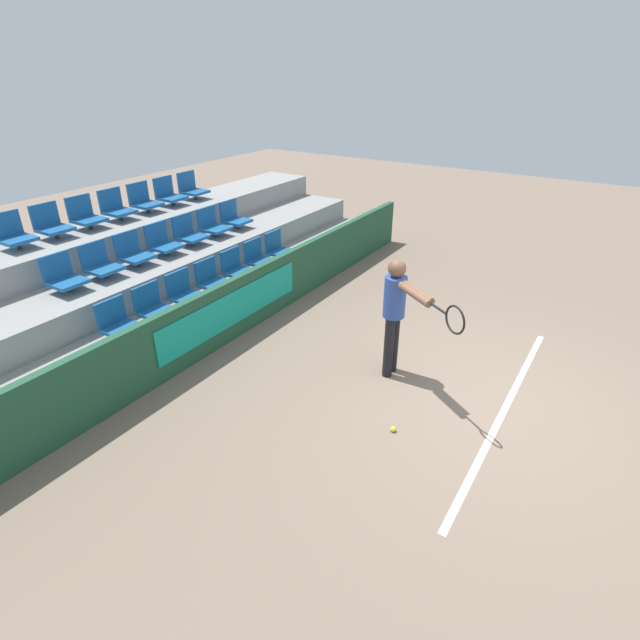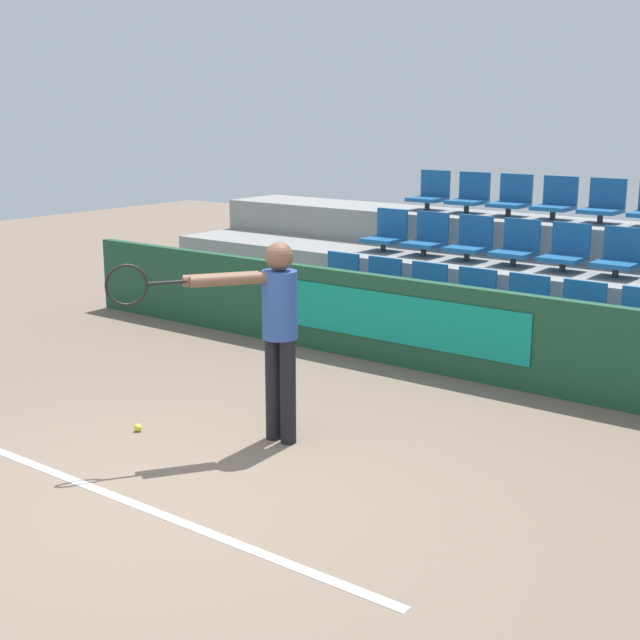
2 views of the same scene
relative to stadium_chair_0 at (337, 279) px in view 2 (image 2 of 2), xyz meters
The scene contains 26 objects.
ground_plane 4.92m from the stadium_chair_0, 68.16° to the right, with size 30.00×30.00×0.00m, color #7A6656.
court_baseline 5.16m from the stadium_chair_0, 69.24° to the right, with size 4.36×0.08×0.01m.
barrier_wall 1.96m from the stadium_chair_0, 22.65° to the right, with size 10.31×0.14×0.94m.
bleacher_tier_front 1.87m from the stadium_chair_0, ahead, with size 9.91×1.08×0.44m.
bleacher_tier_middle 2.06m from the stadium_chair_0, 27.63° to the left, with size 9.91×1.08×0.87m.
bleacher_tier_back 2.72m from the stadium_chair_0, 48.22° to the left, with size 9.91×1.08×1.31m.
stadium_chair_0 is the anchor object (origin of this frame).
stadium_chair_1 0.60m from the stadium_chair_0, ahead, with size 0.45×0.45×0.53m.
stadium_chair_2 1.21m from the stadium_chair_0, ahead, with size 0.45×0.45×0.53m.
stadium_chair_3 1.81m from the stadium_chair_0, ahead, with size 0.45×0.45×0.53m.
stadium_chair_4 2.42m from the stadium_chair_0, ahead, with size 0.45×0.45×0.53m.
stadium_chair_5 3.02m from the stadium_chair_0, ahead, with size 0.45×0.45×0.53m.
stadium_chair_6 3.63m from the stadium_chair_0, ahead, with size 0.45×0.45×0.53m.
stadium_chair_7 1.17m from the stadium_chair_0, 90.00° to the left, with size 0.45×0.45×0.53m.
stadium_chair_8 1.31m from the stadium_chair_0, 60.78° to the left, with size 0.45×0.45×0.53m.
stadium_chair_9 1.68m from the stadium_chair_0, 41.79° to the left, with size 0.45×0.45×0.53m.
stadium_chair_10 2.16m from the stadium_chair_0, 30.79° to the left, with size 0.45×0.45×0.53m.
stadium_chair_11 2.68m from the stadium_chair_0, 24.08° to the left, with size 0.45×0.45×0.53m.
stadium_chair_12 3.24m from the stadium_chair_0, 19.67° to the left, with size 0.45×0.45×0.53m.
stadium_chair_14 2.33m from the stadium_chair_0, 90.00° to the left, with size 0.45×0.45×0.53m.
stadium_chair_15 2.41m from the stadium_chair_0, 74.37° to the left, with size 0.45×0.45×0.53m.
stadium_chair_16 2.63m from the stadium_chair_0, 60.78° to the left, with size 0.45×0.45×0.53m.
stadium_chair_17 2.95m from the stadium_chair_0, 50.00° to the left, with size 0.45×0.45×0.53m.
stadium_chair_18 3.36m from the stadium_chair_0, 41.79° to the left, with size 0.45×0.45×0.53m.
tennis_player 3.75m from the stadium_chair_0, 61.88° to the right, with size 0.91×1.27×1.65m.
tennis_ball 3.92m from the stadium_chair_0, 79.53° to the right, with size 0.07×0.07×0.07m.
Camera 2 is at (4.44, -4.00, 2.66)m, focal length 50.00 mm.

